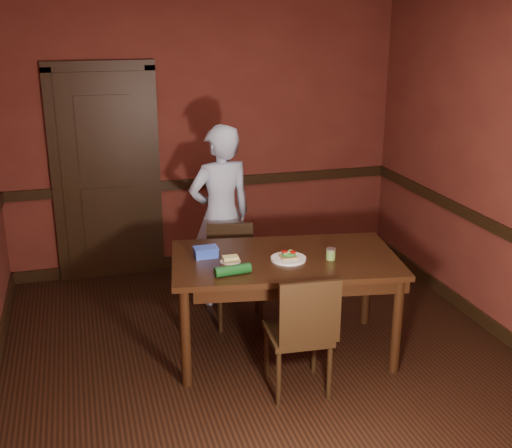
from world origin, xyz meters
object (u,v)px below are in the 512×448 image
sauce_jar (331,254)px  food_tub (206,252)px  sandwich_plate (288,257)px  cheese_saucer (230,260)px  chair_near (298,331)px  person (221,216)px  chair_far (239,277)px  dining_table (284,305)px

sauce_jar → food_tub: 0.95m
sandwich_plate → cheese_saucer: 0.44m
chair_near → person: (-0.18, 1.60, 0.38)m
chair_far → chair_near: 1.12m
chair_far → sandwich_plate: 0.78m
chair_far → food_tub: size_ratio=4.65×
person → food_tub: (-0.32, -0.90, 0.01)m
chair_far → sandwich_plate: (0.22, -0.64, 0.39)m
dining_table → sauce_jar: bearing=-14.4°
dining_table → person: bearing=112.6°
sandwich_plate → person: bearing=103.2°
dining_table → sandwich_plate: (0.01, -0.06, 0.42)m
person → cheese_saucer: (-0.17, -1.06, -0.01)m
chair_far → person: (-0.04, 0.49, 0.40)m
chair_far → dining_table: bearing=-59.0°
sauce_jar → chair_far: bearing=126.5°
food_tub → sauce_jar: bearing=-19.6°
dining_table → food_tub: size_ratio=9.31×
chair_far → sauce_jar: 0.99m
chair_far → sauce_jar: (0.53, -0.72, 0.42)m
person → chair_far: bearing=82.7°
cheese_saucer → dining_table: bearing=-1.3°
chair_near → sauce_jar: (0.39, 0.39, 0.39)m
sauce_jar → dining_table: bearing=156.5°
sauce_jar → chair_near: bearing=-134.9°
chair_near → food_tub: bearing=-50.4°
chair_near → person: size_ratio=0.55×
sauce_jar → food_tub: sauce_jar is taller
sandwich_plate → chair_near: bearing=-100.0°
person → food_tub: 0.95m
chair_far → food_tub: bearing=-120.7°
sandwich_plate → food_tub: food_tub is taller
chair_near → cheese_saucer: bearing=-53.2°
cheese_saucer → food_tub: size_ratio=0.83×
dining_table → cheese_saucer: cheese_saucer is taller
person → sauce_jar: 1.33m
person → cheese_saucer: person is taller
chair_far → food_tub: food_tub is taller
sauce_jar → person: bearing=115.4°
dining_table → chair_far: size_ratio=2.00×
person → cheese_saucer: bearing=68.9°
person → cheese_saucer: size_ratio=10.86×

